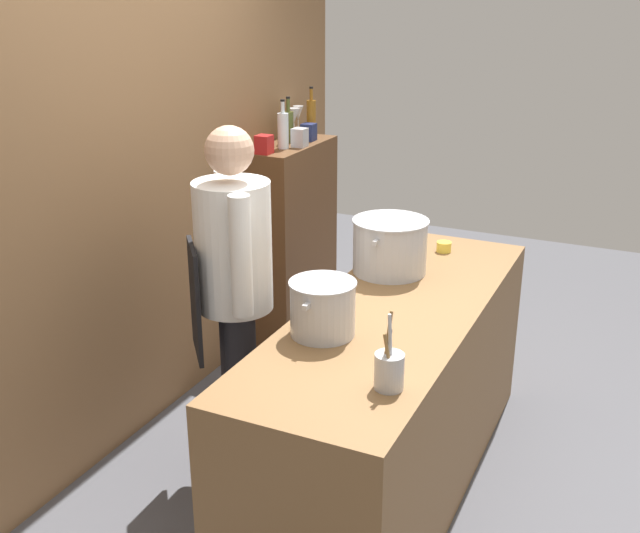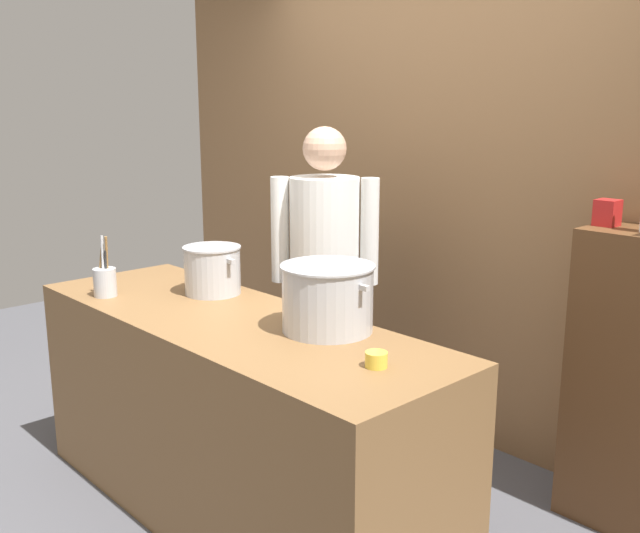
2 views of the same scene
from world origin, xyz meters
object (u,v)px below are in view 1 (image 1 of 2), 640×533
stockpot_large (390,246)px  wine_glass_short (294,116)px  chef (234,281)px  wine_bottle_clear (283,130)px  wine_glass_tall (298,114)px  spice_tin_navy (309,132)px  stockpot_small (323,308)px  wine_bottle_olive (288,126)px  butter_jar (444,247)px  spice_tin_red (264,144)px  wine_bottle_amber (311,118)px  spice_tin_silver (300,138)px  utensil_crock (389,370)px

stockpot_large → wine_glass_short: wine_glass_short is taller
chef → wine_bottle_clear: 1.50m
wine_glass_tall → spice_tin_navy: 0.24m
spice_tin_navy → wine_bottle_clear: bearing=173.3°
stockpot_large → stockpot_small: 0.77m
wine_bottle_clear → wine_bottle_olive: (0.18, 0.06, -0.01)m
stockpot_small → wine_bottle_olive: (1.74, 1.05, 0.36)m
butter_jar → spice_tin_red: 1.25m
stockpot_large → wine_bottle_amber: wine_bottle_amber is taller
wine_bottle_clear → wine_bottle_amber: size_ratio=0.91×
butter_jar → wine_bottle_clear: size_ratio=0.26×
stockpot_small → spice_tin_silver: 1.91m
wine_bottle_amber → spice_tin_red: 0.59m
chef → spice_tin_navy: (1.65, 0.43, 0.36)m
wine_bottle_amber → spice_tin_red: wine_bottle_amber is taller
wine_bottle_olive → wine_glass_tall: wine_bottle_olive is taller
stockpot_small → butter_jar: stockpot_small is taller
wine_bottle_clear → spice_tin_silver: wine_bottle_clear is taller
butter_jar → wine_bottle_olive: (0.57, 1.20, 0.45)m
utensil_crock → wine_bottle_olive: (2.03, 1.44, 0.40)m
stockpot_small → spice_tin_red: spice_tin_red is taller
stockpot_large → chef: bearing=137.4°
wine_bottle_clear → spice_tin_red: size_ratio=2.70×
wine_bottle_amber → spice_tin_navy: size_ratio=2.98×
wine_bottle_olive → spice_tin_navy: size_ratio=2.63×
spice_tin_navy → stockpot_small: bearing=-152.6°
wine_bottle_amber → butter_jar: bearing=-124.6°
spice_tin_navy → utensil_crock: bearing=-147.8°
spice_tin_red → wine_bottle_amber: bearing=-2.5°
wine_bottle_amber → chef: bearing=-165.2°
wine_bottle_olive → wine_bottle_amber: bearing=-13.2°
chef → stockpot_small: 0.57m
spice_tin_silver → chef: bearing=-164.9°
utensil_crock → wine_glass_short: (2.20, 1.48, 0.43)m
chef → spice_tin_navy: size_ratio=15.35×
butter_jar → wine_bottle_olive: bearing=64.6°
wine_bottle_clear → wine_glass_short: (0.35, 0.10, 0.02)m
wine_glass_short → spice_tin_red: wine_glass_short is taller
stockpot_large → stockpot_small: stockpot_large is taller
butter_jar → wine_bottle_amber: (0.79, 1.15, 0.47)m
butter_jar → spice_tin_red: bearing=80.1°
utensil_crock → wine_bottle_amber: bearing=31.5°
wine_bottle_olive → spice_tin_silver: wine_bottle_olive is taller
stockpot_small → spice_tin_red: size_ratio=3.03×
spice_tin_red → chef: bearing=-157.4°
wine_bottle_olive → wine_glass_tall: size_ratio=1.53×
wine_bottle_clear → wine_glass_short: size_ratio=1.56×
stockpot_large → stockpot_small: size_ratio=1.29×
stockpot_small → spice_tin_navy: bearing=27.4°
utensil_crock → wine_glass_tall: (2.31, 1.51, 0.43)m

